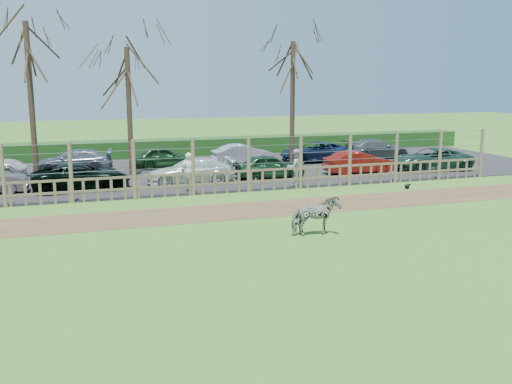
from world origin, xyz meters
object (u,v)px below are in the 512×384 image
object	(u,v)px
crow	(407,186)
car_5	(358,162)
car_6	(432,159)
car_9	(73,161)
car_12	(315,152)
car_3	(191,171)
car_4	(270,166)
tree_right	(293,74)
visitor_a	(189,172)
car_13	(377,149)
car_11	(243,154)
tree_left	(28,64)
car_10	(163,157)
car_2	(81,177)
tree_mid	(128,81)
zebra	(316,216)
visitor_b	(295,168)

from	to	relation	value
crow	car_5	size ratio (longest dim) A/B	0.08
car_6	car_9	distance (m)	19.52
car_12	car_3	bearing A→B (deg)	-58.00
car_4	car_12	xyz separation A→B (m)	(4.65, 4.71, 0.00)
tree_right	visitor_a	distance (m)	9.74
car_13	car_11	bearing A→B (deg)	97.17
car_5	car_6	distance (m)	4.45
car_3	car_11	bearing A→B (deg)	144.39
tree_left	car_13	bearing A→B (deg)	9.84
tree_left	car_3	bearing A→B (deg)	-14.67
car_10	visitor_a	bearing A→B (deg)	175.47
car_4	car_13	xyz separation A→B (m)	(9.08, 5.03, 0.00)
tree_right	car_13	xyz separation A→B (m)	(6.64, 1.99, -4.60)
car_2	car_12	bearing A→B (deg)	-72.63
car_6	car_9	xyz separation A→B (m)	(-18.71, 5.53, 0.00)
tree_mid	car_9	distance (m)	5.71
car_6	car_10	size ratio (longest dim) A/B	1.23
car_10	car_13	bearing A→B (deg)	-95.06
car_5	zebra	bearing A→B (deg)	147.30
car_12	car_13	bearing A→B (deg)	96.41
car_4	car_3	bearing A→B (deg)	96.88
visitor_a	car_2	distance (m)	4.90
car_11	car_2	bearing A→B (deg)	118.76
tree_right	car_6	world-z (taller)	tree_right
car_6	car_9	size ratio (longest dim) A/B	1.04
car_5	car_10	world-z (taller)	same
crow	car_5	xyz separation A→B (m)	(-0.14, 4.39, 0.52)
tree_left	car_11	bearing A→B (deg)	16.83
car_2	visitor_b	bearing A→B (deg)	-105.29
tree_right	car_3	world-z (taller)	tree_right
car_3	car_10	size ratio (longest dim) A/B	1.17
car_6	car_11	xyz separation A→B (m)	(-9.23, 5.27, 0.00)
tree_left	car_9	world-z (taller)	tree_left
tree_left	car_10	xyz separation A→B (m)	(6.54, 3.73, -4.98)
car_11	car_12	distance (m)	4.53
visitor_a	car_2	world-z (taller)	visitor_a
car_3	car_12	world-z (taller)	same
car_4	zebra	bearing A→B (deg)	170.76
car_10	car_12	xyz separation A→B (m)	(9.17, -0.55, 0.00)
visitor_b	crow	world-z (taller)	visitor_b
car_10	car_11	bearing A→B (deg)	-98.27
zebra	crow	distance (m)	9.52
car_12	car_6	bearing A→B (deg)	45.21
tree_mid	car_13	size ratio (longest dim) A/B	1.65
car_3	car_4	bearing A→B (deg)	97.45
car_3	crow	bearing A→B (deg)	68.31
car_3	car_11	xyz separation A→B (m)	(4.23, 5.21, 0.00)
visitor_b	car_11	world-z (taller)	visitor_b
visitor_a	car_3	world-z (taller)	visitor_a
tree_left	car_2	size ratio (longest dim) A/B	1.82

